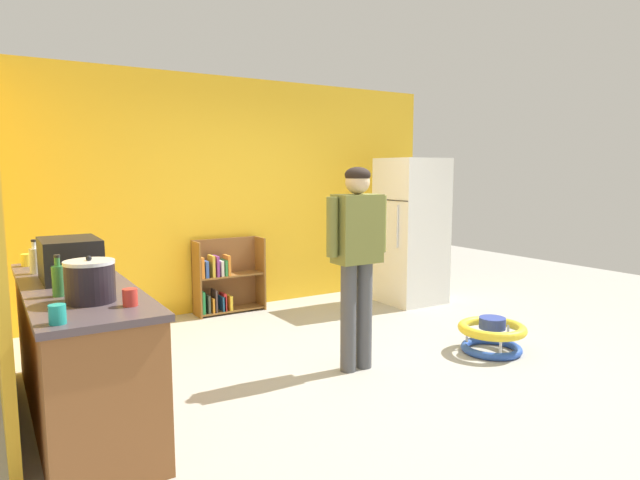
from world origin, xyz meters
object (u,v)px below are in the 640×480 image
clear_bottle (35,260)px  bookshelf (224,280)px  kitchen_counter (80,351)px  microwave (70,259)px  refrigerator (411,231)px  red_cup (130,297)px  crock_pot (90,281)px  banana_bunch (71,264)px  green_glass_bottle (58,280)px  standing_person (357,250)px  baby_walker (492,335)px  white_cup (66,258)px  teal_cup (57,314)px  yellow_cup (27,260)px

clear_bottle → bookshelf: bearing=36.4°
kitchen_counter → microwave: bearing=90.7°
refrigerator → red_cup: (-3.84, -2.07, 0.06)m
crock_pot → banana_bunch: (0.07, 1.26, -0.09)m
green_glass_bottle → refrigerator: bearing=21.2°
standing_person → baby_walker: standing_person is taller
bookshelf → crock_pot: bearing=-125.1°
white_cup → bookshelf: bearing=32.9°
microwave → crock_pot: bearing=-89.9°
bookshelf → crock_pot: (-1.83, -2.60, 0.64)m
green_glass_bottle → standing_person: bearing=1.6°
kitchen_counter → bookshelf: 2.73m
baby_walker → green_glass_bottle: bearing=175.9°
bookshelf → teal_cup: size_ratio=8.95×
microwave → red_cup: size_ratio=5.05×
microwave → standing_person: bearing=-11.9°
refrigerator → red_cup: 4.36m
red_cup → banana_bunch: bearing=93.9°
yellow_cup → teal_cup: bearing=-89.8°
refrigerator → clear_bottle: size_ratio=7.24×
bookshelf → green_glass_bottle: green_glass_bottle is taller
standing_person → clear_bottle: bearing=160.4°
yellow_cup → crock_pot: bearing=-81.7°
bookshelf → white_cup: size_ratio=8.95×
baby_walker → red_cup: 3.28m
clear_bottle → crock_pot: bearing=-80.3°
green_glass_bottle → teal_cup: size_ratio=2.59×
kitchen_counter → baby_walker: kitchen_counter is taller
clear_bottle → kitchen_counter: bearing=-70.6°
teal_cup → bookshelf: bearing=55.7°
microwave → clear_bottle: 0.42m
crock_pot → yellow_cup: bearing=98.3°
refrigerator → crock_pot: bearing=-155.1°
green_glass_bottle → red_cup: green_glass_bottle is taller
clear_bottle → teal_cup: 1.50m
bookshelf → standing_person: (0.23, -2.29, 0.62)m
bookshelf → green_glass_bottle: 3.12m
teal_cup → white_cup: 1.86m
standing_person → banana_bunch: size_ratio=10.65×
banana_bunch → red_cup: bearing=-86.1°
bookshelf → yellow_cup: size_ratio=8.95×
baby_walker → microwave: 3.54m
banana_bunch → baby_walker: bearing=-21.0°
standing_person → baby_walker: 1.57m
yellow_cup → bookshelf: bearing=28.4°
banana_bunch → teal_cup: size_ratio=1.64×
standing_person → baby_walker: (1.28, -0.31, -0.84)m
banana_bunch → green_glass_bottle: 1.03m
crock_pot → red_cup: (0.17, -0.21, -0.07)m
microwave → green_glass_bottle: 0.51m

